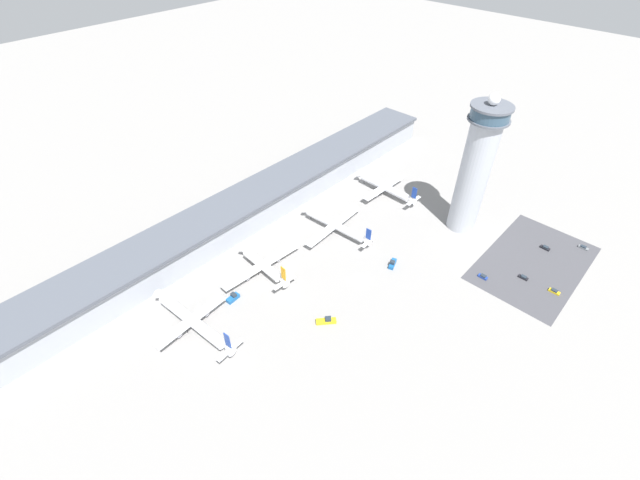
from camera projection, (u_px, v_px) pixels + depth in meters
The scene contains 16 objects.
ground_plane at pixel (360, 280), 189.67m from camera, with size 1000.00×1000.00×0.00m, color gray.
terminal_building at pixel (255, 204), 220.93m from camera, with size 258.78×25.00×15.15m.
control_tower at pixel (475, 168), 197.46m from camera, with size 18.07×18.07×69.18m.
parking_lot_surface at pixel (534, 263), 198.31m from camera, with size 64.00×40.00×0.01m, color #424247.
airplane_gate_alpha at pixel (192, 321), 166.60m from camera, with size 32.44×45.80×13.91m.
airplane_gate_bravo at pixel (263, 265), 191.25m from camera, with size 41.61×32.33×12.96m.
airplane_gate_charlie at pixel (335, 225), 213.14m from camera, with size 39.96×41.98×11.66m.
airplane_gate_delta at pixel (385, 187), 238.41m from camera, with size 32.50×40.04×12.77m.
service_truck_catering at pixel (233, 298), 180.51m from camera, with size 6.03×3.00×3.10m.
service_truck_fuel at pixel (326, 321), 171.30m from camera, with size 7.65×7.11×2.68m.
service_truck_baggage at pixel (393, 264), 196.31m from camera, with size 6.85×4.31×3.04m.
car_green_van at pixel (483, 277), 190.65m from camera, with size 1.91×4.18×1.48m.
car_blue_compact at pixel (583, 248), 205.60m from camera, with size 1.83×4.57×1.36m.
car_maroon_suv at pixel (523, 277), 190.38m from camera, with size 1.86×4.22×1.36m.
car_grey_coupe at pixel (554, 291), 183.93m from camera, with size 1.88×4.64×1.41m.
car_yellow_taxi at pixel (545, 248), 205.35m from camera, with size 2.01×4.53×1.53m.
Camera 1 is at (-109.02, -77.24, 136.98)m, focal length 24.00 mm.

